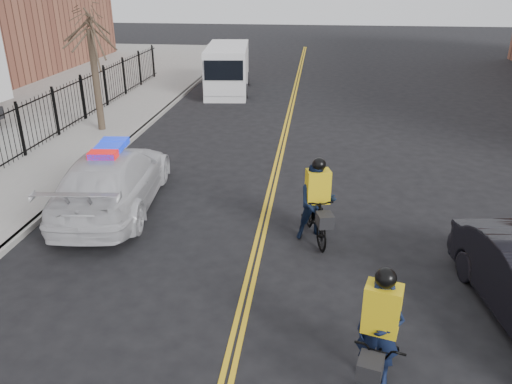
{
  "coord_description": "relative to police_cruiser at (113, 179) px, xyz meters",
  "views": [
    {
      "loc": [
        1.23,
        -9.23,
        6.09
      ],
      "look_at": [
        -0.09,
        1.64,
        1.3
      ],
      "focal_mm": 35.0,
      "sensor_mm": 36.0,
      "label": 1
    }
  ],
  "objects": [
    {
      "name": "cargo_van",
      "position": [
        0.55,
        15.37,
        0.37
      ],
      "size": [
        2.8,
        6.16,
        2.5
      ],
      "rotation": [
        0.0,
        0.0,
        0.11
      ],
      "color": "white",
      "rests_on": "ground"
    },
    {
      "name": "ground",
      "position": [
        4.29,
        -3.08,
        -0.85
      ],
      "size": [
        120.0,
        120.0,
        0.0
      ],
      "primitive_type": "plane",
      "color": "black",
      "rests_on": "ground"
    },
    {
      "name": "cyclist_near",
      "position": [
        6.68,
        -5.85,
        -0.11
      ],
      "size": [
        1.28,
        2.27,
        2.11
      ],
      "rotation": [
        0.0,
        0.0,
        -0.26
      ],
      "color": "black",
      "rests_on": "ground"
    },
    {
      "name": "street_tree",
      "position": [
        -3.31,
        6.92,
        2.69
      ],
      "size": [
        3.2,
        3.2,
        4.8
      ],
      "color": "#372B20",
      "rests_on": "sidewalk"
    },
    {
      "name": "center_line_left",
      "position": [
        4.21,
        4.92,
        -0.84
      ],
      "size": [
        0.1,
        60.0,
        0.01
      ],
      "primitive_type": "cube",
      "color": "gold",
      "rests_on": "ground"
    },
    {
      "name": "iron_fence",
      "position": [
        -4.71,
        4.92,
        0.15
      ],
      "size": [
        0.12,
        28.0,
        2.0
      ],
      "primitive_type": null,
      "color": "black",
      "rests_on": "ground"
    },
    {
      "name": "cyclist_far",
      "position": [
        5.67,
        -1.19,
        -0.0
      ],
      "size": [
        1.12,
        2.2,
        2.14
      ],
      "rotation": [
        0.0,
        0.0,
        0.26
      ],
      "color": "black",
      "rests_on": "ground"
    },
    {
      "name": "center_line_right",
      "position": [
        4.37,
        4.92,
        -0.84
      ],
      "size": [
        0.1,
        60.0,
        0.01
      ],
      "primitive_type": "cube",
      "color": "gold",
      "rests_on": "ground"
    },
    {
      "name": "police_cruiser",
      "position": [
        0.0,
        0.0,
        0.0
      ],
      "size": [
        2.92,
        5.99,
        1.84
      ],
      "rotation": [
        0.0,
        0.0,
        3.24
      ],
      "color": "silver",
      "rests_on": "ground"
    },
    {
      "name": "sidewalk",
      "position": [
        -3.21,
        4.92,
        -0.77
      ],
      "size": [
        3.0,
        60.0,
        0.15
      ],
      "primitive_type": "cube",
      "color": "gray",
      "rests_on": "ground"
    },
    {
      "name": "curb",
      "position": [
        -1.71,
        4.92,
        -0.77
      ],
      "size": [
        0.2,
        60.0,
        0.15
      ],
      "primitive_type": "cube",
      "color": "gray",
      "rests_on": "ground"
    }
  ]
}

